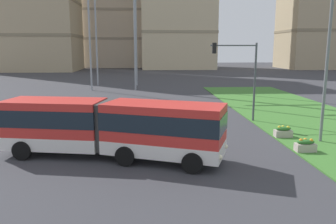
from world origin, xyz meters
name	(u,v)px	position (x,y,z in m)	size (l,w,h in m)	color
articulated_bus	(111,127)	(-3.27, 13.63, 1.65)	(11.93, 5.64, 3.00)	red
car_black_sedan	(80,121)	(-6.04, 19.48, 0.75)	(4.46, 2.15, 1.58)	black
flower_planter_4	(305,145)	(7.37, 13.81, 0.43)	(1.10, 0.56, 0.74)	#B7AD9E
flower_planter_5	(283,132)	(7.37, 16.94, 0.43)	(1.10, 0.56, 0.74)	#B7AD9E
traffic_light_far_right	(241,68)	(5.83, 22.00, 4.19)	(3.63, 0.28, 6.12)	#474C51
streetlight_median	(327,61)	(9.27, 15.80, 4.99)	(0.70, 0.28, 9.10)	slate
apartment_tower_westcentre	(114,0)	(-11.09, 103.87, 20.07)	(17.22, 18.19, 40.09)	#C6B299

